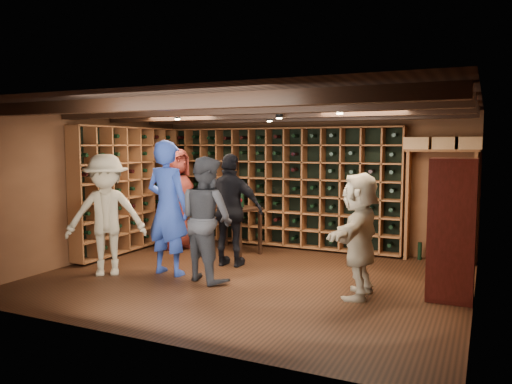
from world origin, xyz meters
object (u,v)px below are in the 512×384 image
at_px(guest_beige, 359,235).
at_px(tasting_table, 232,211).
at_px(guest_woman_black, 231,210).
at_px(guest_red_floral, 176,199).
at_px(guest_khaki, 106,215).
at_px(display_cabinet, 451,232).
at_px(man_grey_suit, 207,219).
at_px(man_blue_shirt, 168,208).

distance_m(guest_beige, tasting_table, 3.24).
bearing_deg(guest_woman_black, guest_beige, 155.00).
xyz_separation_m(guest_red_floral, guest_khaki, (0.12, -2.02, -0.04)).
bearing_deg(guest_beige, display_cabinet, 108.19).
height_order(guest_khaki, guest_beige, guest_khaki).
xyz_separation_m(man_grey_suit, guest_khaki, (-1.52, -0.37, 0.01)).
relative_size(guest_woman_black, tasting_table, 1.46).
distance_m(display_cabinet, guest_beige, 1.13).
bearing_deg(guest_khaki, man_blue_shirt, -10.50).
distance_m(guest_red_floral, guest_woman_black, 1.73).
distance_m(man_grey_suit, guest_beige, 2.17).
bearing_deg(guest_red_floral, tasting_table, -69.34).
height_order(guest_beige, tasting_table, guest_beige).
xyz_separation_m(display_cabinet, guest_woman_black, (-3.32, 0.39, 0.05)).
distance_m(man_blue_shirt, man_grey_suit, 0.71).
bearing_deg(guest_woman_black, man_grey_suit, 88.68).
height_order(man_blue_shirt, man_grey_suit, man_blue_shirt).
relative_size(man_blue_shirt, guest_woman_black, 1.11).
xyz_separation_m(guest_red_floral, tasting_table, (1.06, 0.23, -0.20)).
xyz_separation_m(man_grey_suit, guest_beige, (2.16, 0.15, -0.09)).
xyz_separation_m(guest_woman_black, tasting_table, (-0.50, 0.98, -0.16)).
bearing_deg(man_grey_suit, guest_khaki, 35.62).
bearing_deg(guest_beige, man_grey_suit, -86.64).
bearing_deg(man_grey_suit, tasting_table, -50.83).
bearing_deg(man_grey_suit, guest_woman_black, -62.80).
bearing_deg(tasting_table, guest_red_floral, -143.26).
relative_size(guest_red_floral, guest_woman_black, 1.04).
relative_size(display_cabinet, tasting_table, 1.41).
bearing_deg(display_cabinet, tasting_table, 160.30).
relative_size(man_blue_shirt, guest_red_floral, 1.07).
height_order(man_blue_shirt, tasting_table, man_blue_shirt).
bearing_deg(guest_red_floral, man_grey_suit, -126.61).
bearing_deg(tasting_table, guest_beige, -7.54).
distance_m(guest_red_floral, guest_beige, 4.09).
relative_size(man_blue_shirt, guest_beige, 1.26).
relative_size(display_cabinet, guest_khaki, 0.97).
height_order(guest_woman_black, tasting_table, guest_woman_black).
height_order(guest_red_floral, tasting_table, guest_red_floral).
relative_size(man_blue_shirt, man_grey_suit, 1.13).
height_order(guest_red_floral, guest_woman_black, guest_red_floral).
bearing_deg(man_blue_shirt, guest_woman_black, -121.29).
bearing_deg(guest_khaki, man_grey_suit, -23.88).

